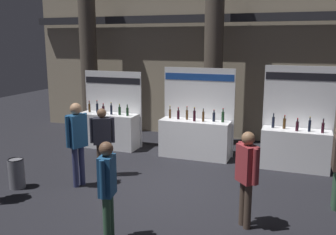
{
  "coord_description": "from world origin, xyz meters",
  "views": [
    {
      "loc": [
        2.51,
        -6.99,
        3.13
      ],
      "look_at": [
        -0.38,
        0.98,
        1.36
      ],
      "focal_mm": 39.8,
      "sensor_mm": 36.0,
      "label": 1
    }
  ],
  "objects_px": {
    "visitor_5": "(102,136)",
    "visitor_6": "(107,185)",
    "visitor_1": "(247,171)",
    "exhibitor_booth_2": "(296,144)",
    "visitor_2": "(77,136)",
    "exhibitor_booth_0": "(109,127)",
    "exhibitor_booth_1": "(195,135)",
    "trash_bin": "(17,173)"
  },
  "relations": [
    {
      "from": "visitor_2",
      "to": "visitor_5",
      "type": "relative_size",
      "value": 1.14
    },
    {
      "from": "exhibitor_booth_1",
      "to": "visitor_2",
      "type": "distance_m",
      "value": 3.43
    },
    {
      "from": "visitor_6",
      "to": "visitor_5",
      "type": "bearing_deg",
      "value": -158.82
    },
    {
      "from": "visitor_6",
      "to": "visitor_2",
      "type": "bearing_deg",
      "value": -146.51
    },
    {
      "from": "exhibitor_booth_0",
      "to": "visitor_5",
      "type": "height_order",
      "value": "exhibitor_booth_0"
    },
    {
      "from": "exhibitor_booth_2",
      "to": "visitor_5",
      "type": "xyz_separation_m",
      "value": [
        -4.19,
        -2.09,
        0.34
      ]
    },
    {
      "from": "visitor_2",
      "to": "visitor_5",
      "type": "bearing_deg",
      "value": 5.28
    },
    {
      "from": "exhibitor_booth_2",
      "to": "trash_bin",
      "type": "bearing_deg",
      "value": -148.94
    },
    {
      "from": "exhibitor_booth_0",
      "to": "exhibitor_booth_1",
      "type": "xyz_separation_m",
      "value": [
        2.65,
        -0.04,
        0.02
      ]
    },
    {
      "from": "exhibitor_booth_1",
      "to": "visitor_5",
      "type": "height_order",
      "value": "exhibitor_booth_1"
    },
    {
      "from": "exhibitor_booth_0",
      "to": "exhibitor_booth_1",
      "type": "height_order",
      "value": "exhibitor_booth_1"
    },
    {
      "from": "exhibitor_booth_0",
      "to": "exhibitor_booth_2",
      "type": "relative_size",
      "value": 0.89
    },
    {
      "from": "exhibitor_booth_0",
      "to": "visitor_5",
      "type": "distance_m",
      "value": 2.45
    },
    {
      "from": "exhibitor_booth_2",
      "to": "visitor_2",
      "type": "xyz_separation_m",
      "value": [
        -4.39,
        -2.8,
        0.5
      ]
    },
    {
      "from": "exhibitor_booth_2",
      "to": "visitor_2",
      "type": "height_order",
      "value": "exhibitor_booth_2"
    },
    {
      "from": "exhibitor_booth_1",
      "to": "trash_bin",
      "type": "relative_size",
      "value": 3.67
    },
    {
      "from": "exhibitor_booth_0",
      "to": "visitor_5",
      "type": "bearing_deg",
      "value": -64.63
    },
    {
      "from": "exhibitor_booth_1",
      "to": "visitor_1",
      "type": "distance_m",
      "value": 3.96
    },
    {
      "from": "visitor_1",
      "to": "visitor_2",
      "type": "bearing_deg",
      "value": 39.83
    },
    {
      "from": "exhibitor_booth_0",
      "to": "visitor_6",
      "type": "height_order",
      "value": "exhibitor_booth_0"
    },
    {
      "from": "exhibitor_booth_2",
      "to": "visitor_5",
      "type": "distance_m",
      "value": 4.69
    },
    {
      "from": "exhibitor_booth_0",
      "to": "visitor_1",
      "type": "xyz_separation_m",
      "value": [
        4.52,
        -3.51,
        0.4
      ]
    },
    {
      "from": "exhibitor_booth_0",
      "to": "visitor_2",
      "type": "distance_m",
      "value": 3.07
    },
    {
      "from": "exhibitor_booth_0",
      "to": "visitor_6",
      "type": "bearing_deg",
      "value": -61.43
    },
    {
      "from": "visitor_2",
      "to": "visitor_5",
      "type": "xyz_separation_m",
      "value": [
        0.2,
        0.72,
        -0.15
      ]
    },
    {
      "from": "trash_bin",
      "to": "visitor_5",
      "type": "bearing_deg",
      "value": 42.48
    },
    {
      "from": "trash_bin",
      "to": "visitor_1",
      "type": "xyz_separation_m",
      "value": [
        4.87,
        -0.05,
        0.66
      ]
    },
    {
      "from": "trash_bin",
      "to": "visitor_1",
      "type": "height_order",
      "value": "visitor_1"
    },
    {
      "from": "exhibitor_booth_0",
      "to": "exhibitor_booth_1",
      "type": "bearing_deg",
      "value": -0.82
    },
    {
      "from": "exhibitor_booth_0",
      "to": "visitor_6",
      "type": "distance_m",
      "value": 5.42
    },
    {
      "from": "visitor_1",
      "to": "visitor_5",
      "type": "relative_size",
      "value": 1.04
    },
    {
      "from": "visitor_2",
      "to": "visitor_6",
      "type": "distance_m",
      "value": 2.54
    },
    {
      "from": "visitor_6",
      "to": "trash_bin",
      "type": "bearing_deg",
      "value": -123.58
    },
    {
      "from": "visitor_1",
      "to": "exhibitor_booth_2",
      "type": "bearing_deg",
      "value": -52.63
    },
    {
      "from": "exhibitor_booth_1",
      "to": "visitor_1",
      "type": "bearing_deg",
      "value": -61.73
    },
    {
      "from": "visitor_5",
      "to": "visitor_6",
      "type": "xyz_separation_m",
      "value": [
        1.55,
        -2.56,
        -0.01
      ]
    },
    {
      "from": "exhibitor_booth_1",
      "to": "visitor_1",
      "type": "height_order",
      "value": "exhibitor_booth_1"
    },
    {
      "from": "exhibitor_booth_0",
      "to": "exhibitor_booth_1",
      "type": "distance_m",
      "value": 2.65
    },
    {
      "from": "exhibitor_booth_1",
      "to": "visitor_2",
      "type": "xyz_separation_m",
      "value": [
        -1.81,
        -2.87,
        0.5
      ]
    },
    {
      "from": "trash_bin",
      "to": "visitor_1",
      "type": "distance_m",
      "value": 4.91
    },
    {
      "from": "exhibitor_booth_1",
      "to": "exhibitor_booth_2",
      "type": "relative_size",
      "value": 0.95
    },
    {
      "from": "visitor_2",
      "to": "exhibitor_booth_0",
      "type": "bearing_deg",
      "value": 36.9
    }
  ]
}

